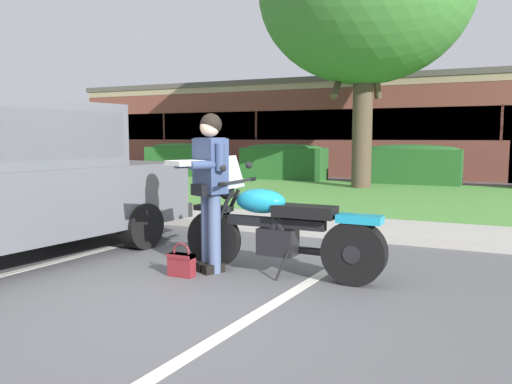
{
  "coord_description": "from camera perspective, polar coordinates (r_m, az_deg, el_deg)",
  "views": [
    {
      "loc": [
        2.55,
        -3.73,
        1.45
      ],
      "look_at": [
        0.15,
        1.4,
        0.85
      ],
      "focal_mm": 36.12,
      "sensor_mm": 36.0,
      "label": 1
    }
  ],
  "objects": [
    {
      "name": "ground_plane",
      "position": [
        4.74,
        -8.99,
        -11.83
      ],
      "size": [
        140.0,
        140.0,
        0.0
      ],
      "primitive_type": "plane",
      "color": "#565659"
    },
    {
      "name": "hedge_center_left",
      "position": [
        17.29,
        3.05,
        3.41
      ],
      "size": [
        2.85,
        0.9,
        1.24
      ],
      "color": "#235623",
      "rests_on": "ground"
    },
    {
      "name": "rider_person",
      "position": [
        5.51,
        -5.26,
        1.41
      ],
      "size": [
        0.59,
        0.67,
        1.7
      ],
      "color": "black",
      "rests_on": "ground"
    },
    {
      "name": "brick_building",
      "position": [
        23.22,
        14.77,
        6.83
      ],
      "size": [
        25.51,
        9.51,
        3.66
      ],
      "color": "brown",
      "rests_on": "ground"
    },
    {
      "name": "motorcycle",
      "position": [
        5.39,
        3.42,
        -4.23
      ],
      "size": [
        2.24,
        0.82,
        1.26
      ],
      "color": "black",
      "rests_on": "ground"
    },
    {
      "name": "curb_strip",
      "position": [
        7.71,
        5.38,
        -4.36
      ],
      "size": [
        60.0,
        0.2,
        0.12
      ],
      "primitive_type": "cube",
      "color": "#ADA89E",
      "rests_on": "ground"
    },
    {
      "name": "hedge_left",
      "position": [
        19.22,
        -8.43,
        3.62
      ],
      "size": [
        2.54,
        0.9,
        1.24
      ],
      "color": "#235623",
      "rests_on": "ground"
    },
    {
      "name": "hedge_center_right",
      "position": [
        16.2,
        16.7,
        2.99
      ],
      "size": [
        2.93,
        0.9,
        1.24
      ],
      "color": "#235623",
      "rests_on": "ground"
    },
    {
      "name": "grass_lawn",
      "position": [
        12.74,
        13.4,
        -0.5
      ],
      "size": [
        60.0,
        7.32,
        0.06
      ],
      "primitive_type": "cube",
      "color": "#518E3D",
      "rests_on": "ground"
    },
    {
      "name": "concrete_walk",
      "position": [
        8.5,
        7.31,
        -3.53
      ],
      "size": [
        60.0,
        1.5,
        0.08
      ],
      "primitive_type": "cube",
      "color": "#ADA89E",
      "rests_on": "ground"
    },
    {
      "name": "stall_stripe_1",
      "position": [
        4.53,
        1.39,
        -12.58
      ],
      "size": [
        0.44,
        4.4,
        0.01
      ],
      "primitive_type": "cube",
      "rotation": [
        0.0,
        0.0,
        -0.07
      ],
      "color": "silver",
      "rests_on": "ground"
    },
    {
      "name": "stall_stripe_0",
      "position": [
        6.27,
        -24.33,
        -7.83
      ],
      "size": [
        0.44,
        4.4,
        0.01
      ],
      "primitive_type": "cube",
      "rotation": [
        0.0,
        0.0,
        -0.07
      ],
      "color": "silver",
      "rests_on": "ground"
    },
    {
      "name": "handbag",
      "position": [
        5.49,
        -8.26,
        -7.76
      ],
      "size": [
        0.28,
        0.13,
        0.36
      ],
      "color": "maroon",
      "rests_on": "ground"
    }
  ]
}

